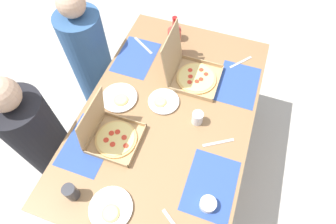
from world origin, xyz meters
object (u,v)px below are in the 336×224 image
Objects in this scene: cup_dark at (197,118)px; diner_left_seat at (43,141)px; pizza_box_corner_right at (191,73)px; cup_clear_left at (71,192)px; plate_middle at (111,209)px; plate_near_right at (120,98)px; plate_far_left at (163,102)px; condiment_bowl at (208,204)px; cup_clear_right at (176,33)px; pizza_box_edge_far at (111,135)px; soda_bottle at (174,40)px; diner_right_seat at (92,64)px.

cup_dark is 1.07m from diner_left_seat.
cup_clear_left is at bearing 159.77° from pizza_box_corner_right.
plate_middle and plate_near_right have the same top height.
plate_far_left is 2.31× the size of cup_dark.
plate_far_left is 1.81× the size of cup_clear_left.
plate_far_left is 0.68m from condiment_bowl.
cup_dark is 0.07× the size of diner_left_seat.
plate_near_right is 0.67m from cup_clear_right.
condiment_bowl reaches higher than plate_near_right.
plate_middle is 0.70m from cup_dark.
pizza_box_edge_far reaches higher than cup_clear_left.
plate_near_right is 0.72× the size of soda_bottle.
cup_clear_right is at bearing 3.49° from plate_middle.
pizza_box_edge_far reaches higher than cup_clear_right.
plate_near_right is 0.84m from condiment_bowl.
plate_far_left is 0.28m from plate_near_right.
cup_clear_left is (-1.29, 0.14, 0.00)m from cup_clear_right.
soda_bottle is 3.80× the size of condiment_bowl.
cup_clear_right is at bearing 33.62° from pizza_box_corner_right.
plate_near_right is at bearing 56.77° from condiment_bowl.
soda_bottle is (0.76, -0.13, 0.08)m from pizza_box_edge_far.
plate_middle is 0.19× the size of diner_right_seat.
diner_left_seat is at bearing 120.08° from plate_far_left.
pizza_box_corner_right is 3.44× the size of cup_clear_right.
pizza_box_edge_far reaches higher than condiment_bowl.
diner_left_seat is (-0.36, 0.45, -0.25)m from plate_near_right.
pizza_box_edge_far reaches higher than cup_dark.
condiment_bowl is at bearing -68.58° from plate_middle.
diner_right_seat reaches higher than pizza_box_corner_right.
pizza_box_edge_far is 0.29m from plate_near_right.
pizza_box_edge_far reaches higher than plate_middle.
plate_near_right is 0.19× the size of diner_right_seat.
cup_clear_left is 1.29× the size of condiment_bowl.
diner_right_seat reaches higher than pizza_box_edge_far.
condiment_bowl is at bearing -106.62° from pizza_box_edge_far.
cup_clear_right reaches higher than plate_far_left.
pizza_box_edge_far is 3.07× the size of cup_clear_right.
pizza_box_corner_right is at bearing -50.39° from plate_near_right.
plate_far_left is at bearing 156.87° from pizza_box_corner_right.
cup_clear_right is at bearing -14.49° from plate_near_right.
pizza_box_corner_right is 0.88m from diner_right_seat.
cup_clear_right is (0.33, 0.22, -0.00)m from pizza_box_corner_right.
plate_near_right is 0.52m from cup_dark.
plate_near_right is (-0.32, 0.38, -0.04)m from pizza_box_corner_right.
cup_clear_right is 1.19× the size of condiment_bowl.
pizza_box_edge_far is 3.62× the size of cup_dark.
cup_clear_right is 1.21m from diner_left_seat.
pizza_box_corner_right reaches higher than soda_bottle.
pizza_box_corner_right is at bearing 23.02° from cup_dark.
cup_clear_right is at bearing 10.73° from plate_far_left.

